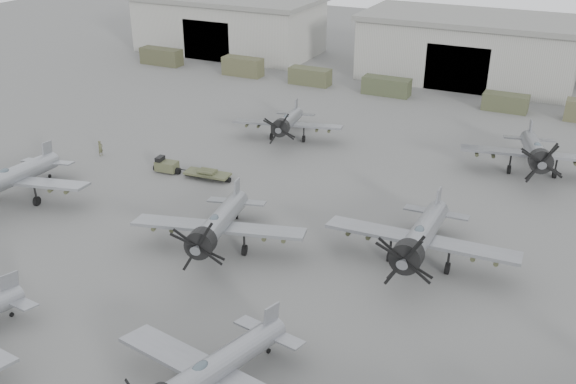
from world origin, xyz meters
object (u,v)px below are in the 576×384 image
(aircraft_mid_1, at_px, (217,225))
(aircraft_far_0, at_px, (287,122))
(aircraft_mid_2, at_px, (420,237))
(aircraft_mid_0, at_px, (10,178))
(aircraft_far_1, at_px, (535,152))
(aircraft_near_1, at_px, (209,373))
(ground_crew, at_px, (101,148))
(tug_trailer, at_px, (182,169))

(aircraft_mid_1, distance_m, aircraft_far_0, 23.37)
(aircraft_mid_2, height_order, aircraft_far_0, aircraft_mid_2)
(aircraft_mid_0, distance_m, aircraft_mid_2, 33.75)
(aircraft_mid_0, distance_m, aircraft_far_1, 46.03)
(aircraft_far_1, bearing_deg, aircraft_near_1, -117.88)
(aircraft_far_0, bearing_deg, ground_crew, -156.46)
(aircraft_mid_0, distance_m, aircraft_mid_1, 19.72)
(aircraft_far_1, xyz_separation_m, tug_trailer, (-29.29, -13.94, -1.86))
(aircraft_mid_1, relative_size, aircraft_far_0, 1.11)
(aircraft_far_0, relative_size, tug_trailer, 1.55)
(aircraft_mid_1, bearing_deg, aircraft_far_1, 36.83)
(aircraft_mid_0, xyz_separation_m, aircraft_far_1, (38.51, 25.22, 0.04))
(ground_crew, bearing_deg, aircraft_mid_1, -115.87)
(aircraft_mid_2, xyz_separation_m, aircraft_far_0, (-19.17, 18.30, -0.37))
(tug_trailer, bearing_deg, aircraft_mid_0, -134.38)
(ground_crew, bearing_deg, aircraft_far_1, -68.55)
(tug_trailer, bearing_deg, aircraft_near_1, -57.84)
(aircraft_far_0, height_order, aircraft_far_1, aircraft_far_1)
(aircraft_near_1, relative_size, aircraft_mid_2, 0.88)
(aircraft_mid_2, height_order, ground_crew, aircraft_mid_2)
(aircraft_mid_1, bearing_deg, aircraft_near_1, -75.60)
(aircraft_mid_0, height_order, tug_trailer, aircraft_mid_0)
(aircraft_mid_1, xyz_separation_m, tug_trailer, (-10.49, 10.61, -1.76))
(aircraft_near_1, xyz_separation_m, aircraft_mid_2, (5.97, 17.68, 0.30))
(aircraft_mid_0, distance_m, ground_crew, 11.73)
(tug_trailer, bearing_deg, aircraft_mid_1, -50.46)
(aircraft_near_1, height_order, ground_crew, aircraft_near_1)
(aircraft_mid_0, height_order, aircraft_mid_1, aircraft_mid_0)
(aircraft_mid_0, distance_m, aircraft_far_0, 27.36)
(aircraft_far_0, height_order, ground_crew, aircraft_far_0)
(aircraft_far_0, bearing_deg, aircraft_mid_1, -91.18)
(aircraft_mid_0, relative_size, aircraft_far_0, 1.13)
(aircraft_near_1, distance_m, tug_trailer, 30.05)
(aircraft_mid_0, bearing_deg, ground_crew, 78.82)
(aircraft_mid_0, bearing_deg, aircraft_mid_2, -5.96)
(aircraft_far_1, bearing_deg, aircraft_mid_1, -138.96)
(aircraft_far_0, xyz_separation_m, ground_crew, (-14.89, -11.79, -1.31))
(aircraft_far_0, bearing_deg, aircraft_near_1, -84.67)
(ground_crew, bearing_deg, aircraft_mid_2, -98.53)
(aircraft_near_1, distance_m, aircraft_far_0, 38.32)
(aircraft_far_1, height_order, tug_trailer, aircraft_far_1)
(aircraft_near_1, distance_m, aircraft_mid_2, 18.66)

